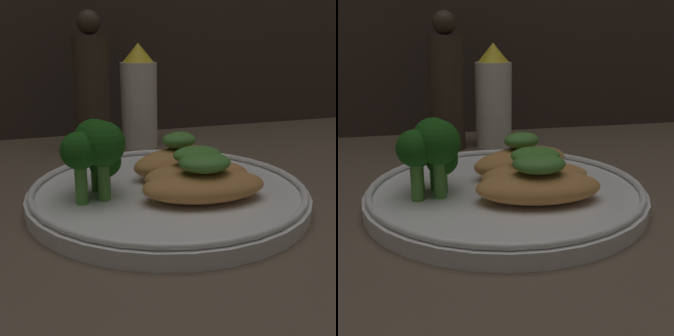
% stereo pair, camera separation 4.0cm
% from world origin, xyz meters
% --- Properties ---
extents(ground_plane, '(1.80, 1.80, 0.01)m').
position_xyz_m(ground_plane, '(0.00, 0.00, -0.01)').
color(ground_plane, brown).
extents(plate, '(0.27, 0.27, 0.02)m').
position_xyz_m(plate, '(0.00, 0.00, 0.01)').
color(plate, white).
rests_on(plate, ground_plane).
extents(grilled_meat_front, '(0.12, 0.07, 0.04)m').
position_xyz_m(grilled_meat_front, '(0.02, -0.04, 0.03)').
color(grilled_meat_front, '#BC7F42').
rests_on(grilled_meat_front, plate).
extents(grilled_meat_middle, '(0.10, 0.05, 0.04)m').
position_xyz_m(grilled_meat_middle, '(0.03, -0.01, 0.03)').
color(grilled_meat_middle, '#BC7F42').
rests_on(grilled_meat_middle, plate).
extents(grilled_meat_back, '(0.12, 0.09, 0.05)m').
position_xyz_m(grilled_meat_back, '(0.03, 0.04, 0.03)').
color(grilled_meat_back, '#BC7F42').
rests_on(grilled_meat_back, plate).
extents(broccoli_bunch, '(0.06, 0.06, 0.07)m').
position_xyz_m(broccoli_bunch, '(-0.07, -0.00, 0.06)').
color(broccoli_bunch, '#4C8E38').
rests_on(broccoli_bunch, plate).
extents(sauce_bottle, '(0.05, 0.05, 0.15)m').
position_xyz_m(sauce_bottle, '(0.03, 0.23, 0.07)').
color(sauce_bottle, white).
rests_on(sauce_bottle, ground_plane).
extents(pepper_grinder, '(0.05, 0.05, 0.19)m').
position_xyz_m(pepper_grinder, '(-0.03, 0.23, 0.09)').
color(pepper_grinder, '#382D23').
rests_on(pepper_grinder, ground_plane).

